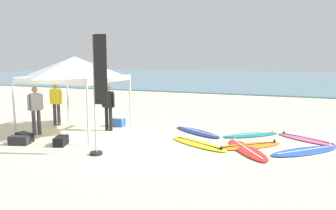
# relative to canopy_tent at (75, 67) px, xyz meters

# --- Properties ---
(ground_plane) EXTENTS (80.00, 80.00, 0.00)m
(ground_plane) POSITION_rel_canopy_tent_xyz_m (2.64, -0.26, -2.39)
(ground_plane) COLOR beige
(sea) EXTENTS (80.00, 36.00, 0.10)m
(sea) POSITION_rel_canopy_tent_xyz_m (2.64, 31.62, -2.34)
(sea) COLOR #568499
(sea) RESTS_ON ground
(canopy_tent) EXTENTS (3.04, 3.04, 2.75)m
(canopy_tent) POSITION_rel_canopy_tent_xyz_m (0.00, 0.00, 0.00)
(canopy_tent) COLOR #B7B7BC
(canopy_tent) RESTS_ON ground
(surfboard_navy) EXTENTS (2.23, 1.78, 0.19)m
(surfboard_navy) POSITION_rel_canopy_tent_xyz_m (4.21, 1.33, -2.35)
(surfboard_navy) COLOR navy
(surfboard_navy) RESTS_ON ground
(surfboard_yellow) EXTENTS (2.32, 1.70, 0.19)m
(surfboard_yellow) POSITION_rel_canopy_tent_xyz_m (4.69, -0.25, -2.35)
(surfboard_yellow) COLOR yellow
(surfboard_yellow) RESTS_ON ground
(surfboard_pink) EXTENTS (2.12, 1.69, 0.19)m
(surfboard_pink) POSITION_rel_canopy_tent_xyz_m (7.91, 1.55, -2.35)
(surfboard_pink) COLOR pink
(surfboard_pink) RESTS_ON ground
(surfboard_teal) EXTENTS (2.06, 1.78, 0.19)m
(surfboard_teal) POSITION_rel_canopy_tent_xyz_m (6.11, 1.56, -2.35)
(surfboard_teal) COLOR #19847F
(surfboard_teal) RESTS_ON ground
(surfboard_orange) EXTENTS (2.18, 1.94, 0.19)m
(surfboard_orange) POSITION_rel_canopy_tent_xyz_m (6.20, 0.06, -2.35)
(surfboard_orange) COLOR orange
(surfboard_orange) RESTS_ON ground
(surfboard_blue) EXTENTS (2.22, 2.15, 0.19)m
(surfboard_blue) POSITION_rel_canopy_tent_xyz_m (7.80, 0.05, -2.35)
(surfboard_blue) COLOR blue
(surfboard_blue) RESTS_ON ground
(surfboard_red) EXTENTS (1.77, 2.40, 0.19)m
(surfboard_red) POSITION_rel_canopy_tent_xyz_m (6.20, -0.39, -2.35)
(surfboard_red) COLOR red
(surfboard_red) RESTS_ON ground
(person_black) EXTENTS (0.55, 0.24, 1.71)m
(person_black) POSITION_rel_canopy_tent_xyz_m (1.01, 0.56, -1.40)
(person_black) COLOR black
(person_black) RESTS_ON ground
(person_yellow) EXTENTS (0.55, 0.27, 1.71)m
(person_yellow) POSITION_rel_canopy_tent_xyz_m (-1.41, 0.65, -1.40)
(person_yellow) COLOR #383842
(person_yellow) RESTS_ON ground
(person_grey) EXTENTS (0.37, 0.49, 1.71)m
(person_grey) POSITION_rel_canopy_tent_xyz_m (-1.06, -0.89, -1.40)
(person_grey) COLOR #383842
(person_grey) RESTS_ON ground
(banner_flag) EXTENTS (0.60, 0.36, 3.40)m
(banner_flag) POSITION_rel_canopy_tent_xyz_m (2.34, -2.25, -0.81)
(banner_flag) COLOR #99999E
(banner_flag) RESTS_ON ground
(gear_bag_near_tent) EXTENTS (0.50, 0.67, 0.28)m
(gear_bag_near_tent) POSITION_rel_canopy_tent_xyz_m (0.65, -1.77, -2.25)
(gear_bag_near_tent) COLOR black
(gear_bag_near_tent) RESTS_ON ground
(gear_bag_by_pole) EXTENTS (0.66, 0.46, 0.28)m
(gear_bag_by_pole) POSITION_rel_canopy_tent_xyz_m (-0.62, -2.17, -2.25)
(gear_bag_by_pole) COLOR #232328
(gear_bag_by_pole) RESTS_ON ground
(gear_bag_on_sand) EXTENTS (0.66, 0.46, 0.28)m
(gear_bag_on_sand) POSITION_rel_canopy_tent_xyz_m (-0.77, -1.78, -2.25)
(gear_bag_on_sand) COLOR black
(gear_bag_on_sand) RESTS_ON ground
(cooler_box) EXTENTS (0.50, 0.36, 0.39)m
(cooler_box) POSITION_rel_canopy_tent_xyz_m (0.99, 1.33, -2.19)
(cooler_box) COLOR #2D60B7
(cooler_box) RESTS_ON ground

